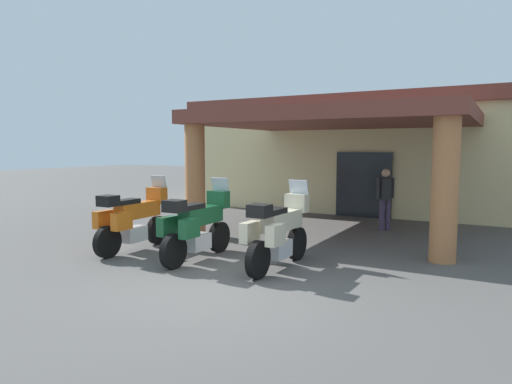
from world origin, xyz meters
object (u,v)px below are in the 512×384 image
Objects in this scene: motorcycle_green at (197,226)px; pedestrian at (385,195)px; motorcycle_orange at (133,219)px; motel_building at (386,153)px; motorcycle_cream at (278,232)px.

motorcycle_green is 5.75m from pedestrian.
motorcycle_green is at bearing -90.50° from motorcycle_orange.
motel_building is 6.35× the size of motorcycle_cream.
motel_building is at bearing 148.58° from pedestrian.
motorcycle_cream is at bearing -87.10° from motorcycle_orange.
motel_building is 6.36× the size of motorcycle_orange.
motorcycle_orange is at bearing 89.57° from motorcycle_green.
pedestrian is at bearing -76.68° from motel_building.
motorcycle_green is at bearing -97.38° from motel_building.
motorcycle_orange and motorcycle_cream have the same top height.
motorcycle_green is (1.71, -0.03, 0.00)m from motorcycle_orange.
motorcycle_orange is 1.71m from motorcycle_green.
pedestrian reaches higher than motorcycle_orange.
motel_building reaches higher than motorcycle_cream.
motel_building is 10.69m from motorcycle_orange.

